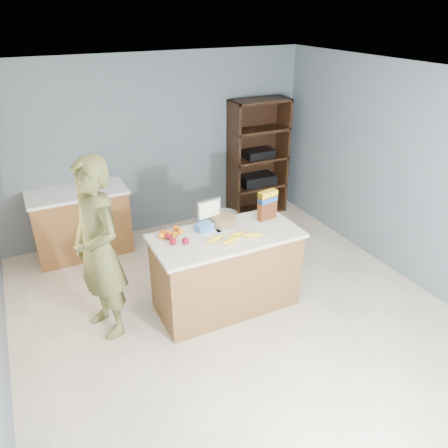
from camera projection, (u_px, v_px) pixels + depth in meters
name	position (u px, v px, depth m)	size (l,w,h in m)	color
floor	(238.00, 320.00, 4.71)	(4.50, 5.00, 0.02)	beige
walls	(241.00, 176.00, 3.96)	(4.52, 5.02, 2.51)	slate
counter_peninsula	(226.00, 274.00, 4.76)	(1.56, 0.76, 0.90)	brown
back_cabinet	(81.00, 222.00, 5.79)	(1.24, 0.62, 0.90)	brown
shelving_unit	(256.00, 160.00, 6.80)	(0.90, 0.40, 1.80)	black
person	(98.00, 250.00, 4.18)	(0.68, 0.45, 1.87)	brown
knife_block	(95.00, 180.00, 5.59)	(0.12, 0.10, 0.31)	tan
envelopes	(219.00, 231.00, 4.60)	(0.41, 0.17, 0.00)	white
bananas	(234.00, 237.00, 4.43)	(0.62, 0.21, 0.05)	yellow
apples	(176.00, 239.00, 4.37)	(0.19, 0.24, 0.07)	maroon
oranges	(169.00, 233.00, 4.50)	(0.27, 0.19, 0.07)	orange
blue_carton	(204.00, 227.00, 4.60)	(0.18, 0.12, 0.08)	blue
salad_bowl	(224.00, 220.00, 4.72)	(0.30, 0.30, 0.13)	#267219
tv	(209.00, 210.00, 4.69)	(0.28, 0.12, 0.28)	silver
cereal_box	(267.00, 203.00, 4.78)	(0.23, 0.12, 0.33)	#592B14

